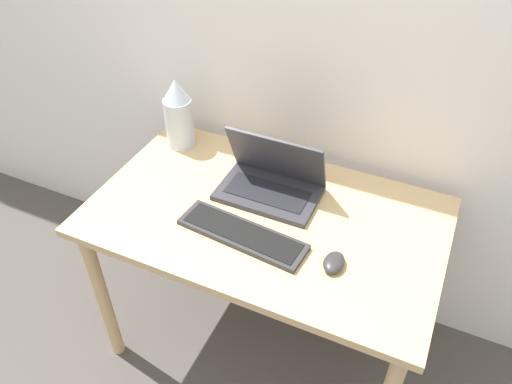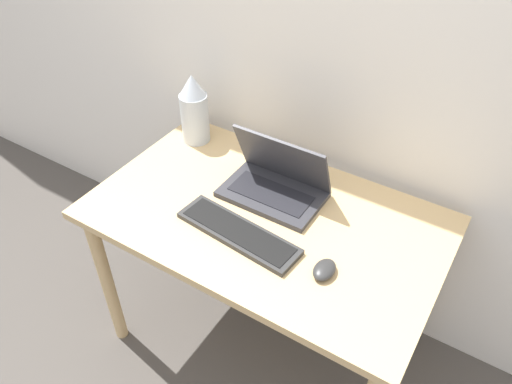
# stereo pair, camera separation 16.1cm
# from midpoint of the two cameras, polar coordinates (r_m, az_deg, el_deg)

# --- Properties ---
(wall_back) EXTENTS (6.00, 0.05, 2.50)m
(wall_back) POSITION_cam_midpoint_polar(r_m,az_deg,el_deg) (1.73, 4.42, 18.97)
(wall_back) COLOR white
(wall_back) RESTS_ON ground_plane
(desk) EXTENTS (1.18, 0.71, 0.74)m
(desk) POSITION_cam_midpoint_polar(r_m,az_deg,el_deg) (1.74, -1.61, -4.90)
(desk) COLOR tan
(desk) RESTS_ON ground_plane
(laptop) EXTENTS (0.35, 0.22, 0.22)m
(laptop) POSITION_cam_midpoint_polar(r_m,az_deg,el_deg) (1.73, -0.88, 1.23)
(laptop) COLOR #333338
(laptop) RESTS_ON desk
(keyboard) EXTENTS (0.44, 0.16, 0.02)m
(keyboard) POSITION_cam_midpoint_polar(r_m,az_deg,el_deg) (1.60, -4.49, -4.96)
(keyboard) COLOR #2D2D2D
(keyboard) RESTS_ON desk
(mouse) EXTENTS (0.06, 0.09, 0.03)m
(mouse) POSITION_cam_midpoint_polar(r_m,az_deg,el_deg) (1.51, 5.89, -8.16)
(mouse) COLOR #2D2D2D
(mouse) RESTS_ON desk
(vase) EXTENTS (0.11, 0.11, 0.28)m
(vase) POSITION_cam_midpoint_polar(r_m,az_deg,el_deg) (1.96, -11.23, 8.66)
(vase) COLOR silver
(vase) RESTS_ON desk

